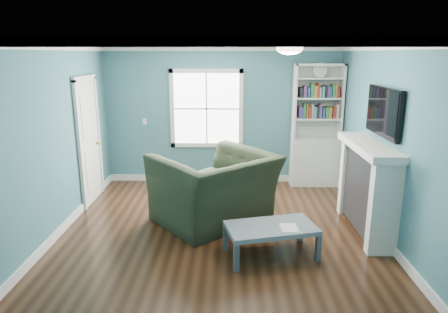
{
  "coord_description": "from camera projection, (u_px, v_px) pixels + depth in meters",
  "views": [
    {
      "loc": [
        0.15,
        -5.13,
        2.48
      ],
      "look_at": [
        0.07,
        0.4,
        1.05
      ],
      "focal_mm": 32.0,
      "sensor_mm": 36.0,
      "label": 1
    }
  ],
  "objects": [
    {
      "name": "window",
      "position": [
        207.0,
        109.0,
        7.63
      ],
      "size": [
        1.4,
        0.06,
        1.5
      ],
      "color": "white",
      "rests_on": "room_walls"
    },
    {
      "name": "paper_sheet",
      "position": [
        289.0,
        228.0,
        4.91
      ],
      "size": [
        0.22,
        0.27,
        0.0
      ],
      "primitive_type": "cube",
      "rotation": [
        0.0,
        0.0,
        0.05
      ],
      "color": "white",
      "rests_on": "coffee_table"
    },
    {
      "name": "coffee_table",
      "position": [
        271.0,
        230.0,
        4.98
      ],
      "size": [
        1.21,
        0.85,
        0.4
      ],
      "rotation": [
        0.0,
        0.0,
        0.25
      ],
      "color": "#444951",
      "rests_on": "ground"
    },
    {
      "name": "ceiling_fixture",
      "position": [
        290.0,
        48.0,
        5.03
      ],
      "size": [
        0.38,
        0.38,
        0.15
      ],
      "color": "white",
      "rests_on": "room_walls"
    },
    {
      "name": "door",
      "position": [
        89.0,
        140.0,
        6.71
      ],
      "size": [
        0.12,
        0.98,
        2.17
      ],
      "color": "silver",
      "rests_on": "ground"
    },
    {
      "name": "floor",
      "position": [
        219.0,
        236.0,
        5.59
      ],
      "size": [
        5.0,
        5.0,
        0.0
      ],
      "primitive_type": "plane",
      "color": "black",
      "rests_on": "ground"
    },
    {
      "name": "fireplace",
      "position": [
        367.0,
        189.0,
        5.59
      ],
      "size": [
        0.44,
        1.58,
        1.3
      ],
      "color": "black",
      "rests_on": "ground"
    },
    {
      "name": "recliner",
      "position": [
        215.0,
        177.0,
        5.91
      ],
      "size": [
        1.9,
        1.83,
        1.4
      ],
      "primitive_type": "imported",
      "rotation": [
        0.0,
        0.0,
        -2.43
      ],
      "color": "#252E1D",
      "rests_on": "ground"
    },
    {
      "name": "light_switch",
      "position": [
        145.0,
        121.0,
        7.71
      ],
      "size": [
        0.08,
        0.01,
        0.12
      ],
      "primitive_type": "cube",
      "color": "white",
      "rests_on": "room_walls"
    },
    {
      "name": "tv",
      "position": [
        384.0,
        112.0,
        5.32
      ],
      "size": [
        0.06,
        1.1,
        0.65
      ],
      "primitive_type": "cube",
      "color": "black",
      "rests_on": "fireplace"
    },
    {
      "name": "room_walls",
      "position": [
        219.0,
        125.0,
        5.19
      ],
      "size": [
        5.0,
        5.0,
        5.0
      ],
      "color": "#3C717E",
      "rests_on": "ground"
    },
    {
      "name": "bookshelf",
      "position": [
        315.0,
        138.0,
        7.56
      ],
      "size": [
        0.9,
        0.35,
        2.31
      ],
      "color": "silver",
      "rests_on": "ground"
    },
    {
      "name": "trim",
      "position": [
        219.0,
        150.0,
        5.28
      ],
      "size": [
        4.5,
        5.0,
        2.6
      ],
      "color": "white",
      "rests_on": "ground"
    }
  ]
}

